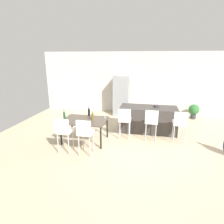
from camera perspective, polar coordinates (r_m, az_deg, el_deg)
name	(u,v)px	position (r m, az deg, el deg)	size (l,w,h in m)	color
ground_plane	(139,139)	(6.39, 8.20, -8.25)	(10.00, 10.00, 0.00)	#C6B28E
back_wall	(144,83)	(9.02, 9.88, 8.60)	(10.00, 0.12, 2.90)	beige
kitchen_island	(148,119)	(6.97, 10.97, -2.17)	(2.04, 0.87, 0.92)	#383330
bar_chair_left	(125,119)	(6.17, 3.92, -2.05)	(0.41, 0.41, 1.05)	white
bar_chair_middle	(151,120)	(6.12, 11.99, -2.53)	(0.41, 0.41, 1.05)	white
bar_chair_right	(180,122)	(6.20, 20.08, -2.96)	(0.40, 0.40, 1.05)	white
dining_table	(85,121)	(6.02, -8.35, -2.87)	(1.40, 0.98, 0.74)	#4C4238
dining_chair_near	(64,130)	(5.40, -14.55, -5.33)	(0.40, 0.40, 1.05)	white
dining_chair_far	(85,132)	(5.16, -8.25, -5.97)	(0.41, 0.41, 1.05)	white
wine_bottle_corner	(64,116)	(6.10, -14.39, -1.08)	(0.07, 0.07, 0.34)	#194723
wine_bottle_middle	(93,116)	(5.91, -5.95, -1.38)	(0.08, 0.08, 0.28)	brown
wine_bottle_left	(89,112)	(6.34, -7.08, -0.03)	(0.07, 0.07, 0.32)	black
wine_glass_right	(105,114)	(6.06, -2.20, -0.71)	(0.07, 0.07, 0.17)	silver
refrigerator	(122,95)	(8.77, 2.94, 5.08)	(0.72, 0.68, 1.84)	#939699
fruit_bowl	(157,106)	(6.91, 13.53, 1.78)	(0.21, 0.21, 0.07)	#333338
potted_plant	(194,110)	(9.00, 23.79, 0.48)	(0.45, 0.45, 0.65)	#38383D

